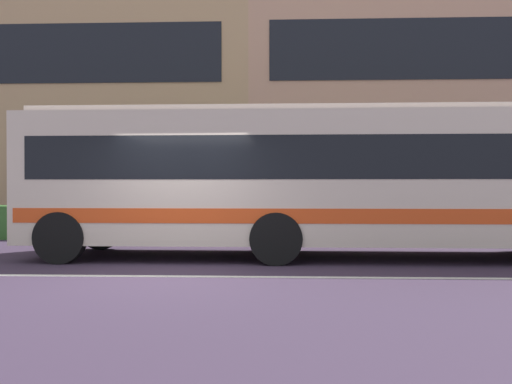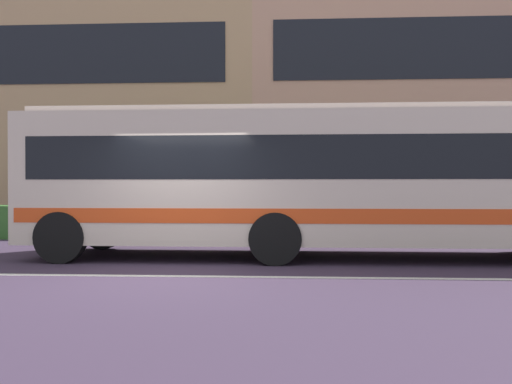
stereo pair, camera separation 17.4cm
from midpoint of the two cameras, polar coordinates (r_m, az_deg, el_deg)
ground_plane at (r=9.12m, az=-9.02°, el=-8.80°), size 160.00×160.00×0.00m
lane_centre_line at (r=9.12m, az=-9.02°, el=-8.77°), size 60.00×0.16×0.01m
hedge_row_far at (r=15.29m, az=-1.86°, el=-3.24°), size 23.52×1.10×0.94m
apartment_block_left at (r=29.13m, az=-25.30°, el=8.71°), size 25.13×10.47×11.27m
apartment_block_right at (r=27.08m, az=22.13°, el=9.41°), size 19.68×10.47×11.33m
transit_bus at (r=11.33m, az=6.38°, el=1.63°), size 11.83×2.73×3.07m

